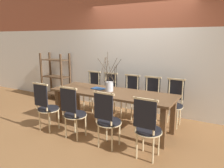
# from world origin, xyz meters

# --- Properties ---
(ground_plane) EXTENTS (16.00, 16.00, 0.00)m
(ground_plane) POSITION_xyz_m (0.00, 0.00, 0.00)
(ground_plane) COLOR olive
(wall_rear) EXTENTS (12.00, 0.06, 3.20)m
(wall_rear) POSITION_xyz_m (0.00, 1.25, 1.60)
(wall_rear) COLOR white
(wall_rear) RESTS_ON ground_plane
(dining_table) EXTENTS (2.42, 0.82, 0.73)m
(dining_table) POSITION_xyz_m (0.00, 0.00, 0.63)
(dining_table) COLOR brown
(dining_table) RESTS_ON ground_plane
(chair_near_leftend) EXTENTS (0.41, 0.41, 0.94)m
(chair_near_leftend) POSITION_xyz_m (-1.00, -0.73, 0.50)
(chair_near_leftend) COLOR black
(chair_near_leftend) RESTS_ON ground_plane
(chair_near_left) EXTENTS (0.41, 0.41, 0.94)m
(chair_near_left) POSITION_xyz_m (-0.35, -0.73, 0.50)
(chair_near_left) COLOR black
(chair_near_left) RESTS_ON ground_plane
(chair_near_center) EXTENTS (0.41, 0.41, 0.94)m
(chair_near_center) POSITION_xyz_m (0.34, -0.73, 0.50)
(chair_near_center) COLOR black
(chair_near_center) RESTS_ON ground_plane
(chair_near_right) EXTENTS (0.41, 0.41, 0.94)m
(chair_near_right) POSITION_xyz_m (1.00, -0.73, 0.50)
(chair_near_right) COLOR black
(chair_near_right) RESTS_ON ground_plane
(chair_far_leftend) EXTENTS (0.41, 0.41, 0.94)m
(chair_far_leftend) POSITION_xyz_m (-0.98, 0.73, 0.50)
(chair_far_leftend) COLOR black
(chair_far_leftend) RESTS_ON ground_plane
(chair_far_left) EXTENTS (0.41, 0.41, 0.94)m
(chair_far_left) POSITION_xyz_m (-0.52, 0.73, 0.50)
(chair_far_left) COLOR black
(chair_far_left) RESTS_ON ground_plane
(chair_far_center) EXTENTS (0.41, 0.41, 0.94)m
(chair_far_center) POSITION_xyz_m (0.04, 0.73, 0.50)
(chair_far_center) COLOR black
(chair_far_center) RESTS_ON ground_plane
(chair_far_right) EXTENTS (0.41, 0.41, 0.94)m
(chair_far_right) POSITION_xyz_m (0.51, 0.73, 0.50)
(chair_far_right) COLOR black
(chair_far_right) RESTS_ON ground_plane
(chair_far_rightend) EXTENTS (0.41, 0.41, 0.94)m
(chair_far_rightend) POSITION_xyz_m (1.00, 0.73, 0.50)
(chair_far_rightend) COLOR black
(chair_far_rightend) RESTS_ON ground_plane
(vase_centerpiece) EXTENTS (0.40, 0.40, 0.75)m
(vase_centerpiece) POSITION_xyz_m (-0.07, 0.01, 0.85)
(vase_centerpiece) COLOR silver
(vase_centerpiece) RESTS_ON dining_table
(book_stack) EXTENTS (0.27, 0.20, 0.01)m
(book_stack) POSITION_xyz_m (-0.36, 0.07, 0.74)
(book_stack) COLOR #234C8C
(book_stack) RESTS_ON dining_table
(shelving_rack) EXTENTS (0.80, 0.39, 1.32)m
(shelving_rack) POSITION_xyz_m (-2.41, 0.98, 0.66)
(shelving_rack) COLOR #513823
(shelving_rack) RESTS_ON ground_plane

